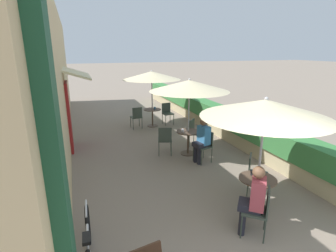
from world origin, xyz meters
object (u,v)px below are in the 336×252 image
(cafe_chair_mid_right, at_px, (195,131))
(patio_table_far, at_px, (152,115))
(coffee_cup_mid, at_px, (183,130))
(cafe_chair_near_left, at_px, (254,172))
(patio_table_near, at_px, (257,189))
(patio_umbrella_near, at_px, (265,108))
(coffee_cup_near, at_px, (252,173))
(cafe_chair_far_right, at_px, (167,112))
(patio_umbrella_mid, at_px, (189,86))
(patio_table_mid, at_px, (188,138))
(cafe_chair_mid_back, at_px, (165,138))
(bicycle_leaning, at_px, (88,247))
(seated_patron_near_right, at_px, (254,198))
(patio_umbrella_far, at_px, (152,75))
(cafe_chair_far_left, at_px, (137,116))
(coffee_cup_far, at_px, (155,108))
(cafe_chair_mid_left, at_px, (205,144))
(seated_patron_mid_left, at_px, (202,139))
(cafe_chair_near_right, at_px, (260,208))

(cafe_chair_mid_right, height_order, patio_table_far, cafe_chair_mid_right)
(coffee_cup_mid, bearing_deg, cafe_chair_near_left, -77.04)
(cafe_chair_near_left, bearing_deg, patio_table_near, 6.36)
(patio_umbrella_near, relative_size, coffee_cup_near, 25.02)
(coffee_cup_mid, relative_size, cafe_chair_far_right, 0.10)
(coffee_cup_near, relative_size, patio_umbrella_mid, 0.04)
(patio_table_mid, distance_m, cafe_chair_far_right, 3.34)
(cafe_chair_mid_back, relative_size, bicycle_leaning, 0.52)
(seated_patron_near_right, xyz_separation_m, coffee_cup_mid, (0.27, 3.61, 0.06))
(cafe_chair_mid_right, xyz_separation_m, patio_umbrella_far, (-0.61, 2.67, 1.52))
(patio_umbrella_mid, bearing_deg, cafe_chair_far_left, 105.23)
(cafe_chair_near_left, height_order, seated_patron_near_right, seated_patron_near_right)
(patio_table_mid, height_order, cafe_chair_mid_right, cafe_chair_mid_right)
(coffee_cup_mid, bearing_deg, patio_table_far, 89.57)
(patio_umbrella_far, height_order, coffee_cup_far, patio_umbrella_far)
(patio_umbrella_mid, bearing_deg, cafe_chair_mid_left, -71.91)
(coffee_cup_mid, bearing_deg, patio_umbrella_mid, -0.76)
(cafe_chair_mid_left, bearing_deg, coffee_cup_far, -7.61)
(patio_umbrella_far, bearing_deg, patio_umbrella_near, -88.40)
(patio_table_far, height_order, coffee_cup_far, coffee_cup_far)
(coffee_cup_mid, bearing_deg, patio_umbrella_near, -86.33)
(cafe_chair_near_left, distance_m, seated_patron_mid_left, 1.89)
(patio_umbrella_near, height_order, cafe_chair_mid_left, patio_umbrella_near)
(patio_umbrella_near, distance_m, patio_umbrella_far, 6.29)
(patio_table_mid, xyz_separation_m, coffee_cup_mid, (-0.18, 0.00, 0.27))
(patio_umbrella_near, distance_m, cafe_chair_near_right, 1.67)
(coffee_cup_mid, height_order, bicycle_leaning, coffee_cup_mid)
(cafe_chair_near_left, distance_m, patio_table_mid, 2.57)
(patio_table_near, xyz_separation_m, cafe_chair_far_left, (-0.85, 6.17, 0.03))
(patio_table_near, distance_m, patio_umbrella_far, 6.48)
(seated_patron_near_right, distance_m, patio_table_far, 6.80)
(coffee_cup_near, bearing_deg, cafe_chair_far_left, 97.95)
(cafe_chair_near_right, bearing_deg, cafe_chair_far_left, 44.26)
(seated_patron_mid_left, height_order, coffee_cup_mid, seated_patron_mid_left)
(patio_umbrella_near, height_order, bicycle_leaning, patio_umbrella_near)
(patio_table_near, distance_m, seated_patron_near_right, 0.72)
(cafe_chair_near_right, height_order, patio_table_far, cafe_chair_near_right)
(patio_table_near, bearing_deg, cafe_chair_mid_back, 102.10)
(cafe_chair_mid_back, bearing_deg, bicycle_leaning, -105.69)
(cafe_chair_near_right, height_order, coffee_cup_mid, cafe_chair_near_right)
(patio_umbrella_near, height_order, seated_patron_mid_left, patio_umbrella_near)
(cafe_chair_mid_left, relative_size, coffee_cup_mid, 9.67)
(patio_umbrella_mid, xyz_separation_m, coffee_cup_mid, (-0.18, 0.00, -1.29))
(cafe_chair_mid_right, distance_m, patio_umbrella_far, 3.13)
(patio_umbrella_far, bearing_deg, seated_patron_near_right, -92.48)
(cafe_chair_mid_left, height_order, patio_table_far, cafe_chair_mid_left)
(patio_umbrella_mid, distance_m, cafe_chair_far_right, 3.67)
(cafe_chair_near_left, height_order, patio_table_far, cafe_chair_near_left)
(cafe_chair_near_left, bearing_deg, coffee_cup_far, -135.02)
(seated_patron_near_right, bearing_deg, cafe_chair_far_left, 43.58)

